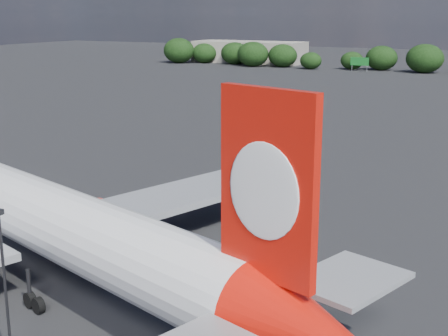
% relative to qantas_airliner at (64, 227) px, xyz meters
% --- Properties ---
extents(ground, '(500.00, 500.00, 0.00)m').
position_rel_qantas_airliner_xyz_m(ground, '(-8.00, 56.24, -4.80)').
color(ground, black).
rests_on(ground, ground).
extents(qantas_airliner, '(47.28, 45.38, 15.77)m').
position_rel_qantas_airliner_xyz_m(qantas_airliner, '(0.00, 0.00, 0.00)').
color(qantas_airliner, white).
rests_on(qantas_airliner, ground).
extents(apron_lamp_post, '(0.55, 0.30, 9.07)m').
position_rel_qantas_airliner_xyz_m(apron_lamp_post, '(3.48, -8.61, 0.36)').
color(apron_lamp_post, black).
rests_on(apron_lamp_post, ground).
extents(terminal_building, '(42.00, 16.00, 8.00)m').
position_rel_qantas_airliner_xyz_m(terminal_building, '(-73.00, 188.24, -0.80)').
color(terminal_building, gray).
rests_on(terminal_building, ground).
extents(highway_sign, '(6.00, 0.30, 4.50)m').
position_rel_qantas_airliner_xyz_m(highway_sign, '(-26.00, 172.24, -1.67)').
color(highway_sign, '#146420').
rests_on(highway_sign, ground).
extents(horizon_treeline, '(202.73, 16.90, 9.33)m').
position_rel_qantas_airliner_xyz_m(horizon_treeline, '(-3.30, 176.06, -0.73)').
color(horizon_treeline, black).
rests_on(horizon_treeline, ground).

